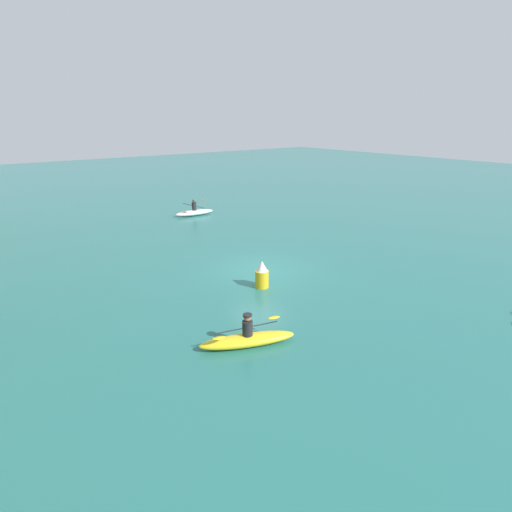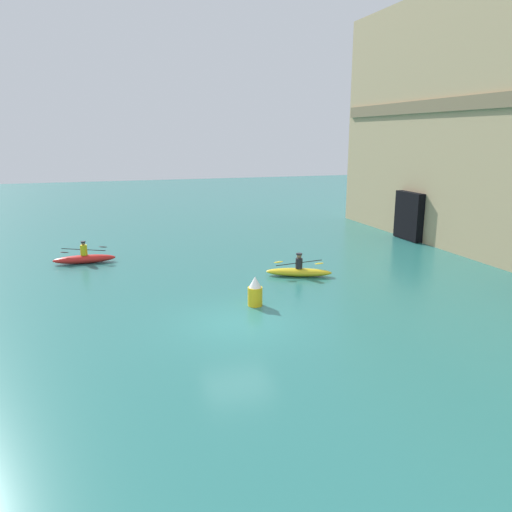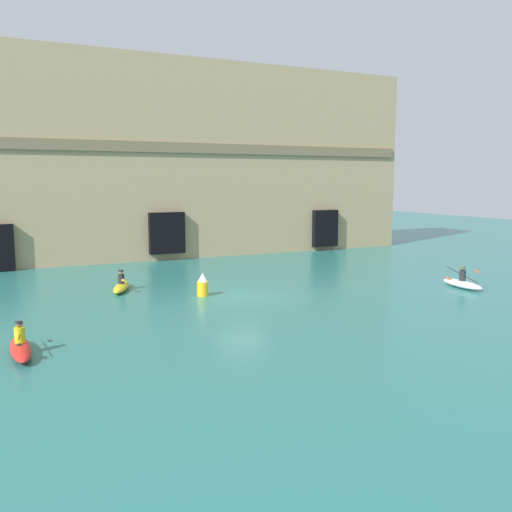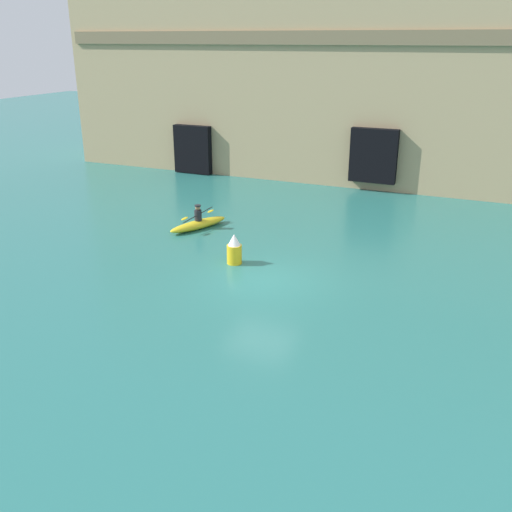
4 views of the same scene
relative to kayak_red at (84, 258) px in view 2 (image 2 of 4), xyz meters
The scene contains 4 objects.
ground_plane 11.98m from the kayak_red, 26.37° to the left, with size 120.00×120.00×0.00m, color #28706B.
kayak_red is the anchor object (origin of this frame).
kayak_yellow 11.30m from the kayak_red, 59.70° to the left, with size 1.83×3.13×1.11m.
marker_buoy 11.18m from the kayak_red, 35.62° to the left, with size 0.58×0.58×1.19m.
Camera 2 is at (16.12, -4.42, 6.54)m, focal length 35.00 mm.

